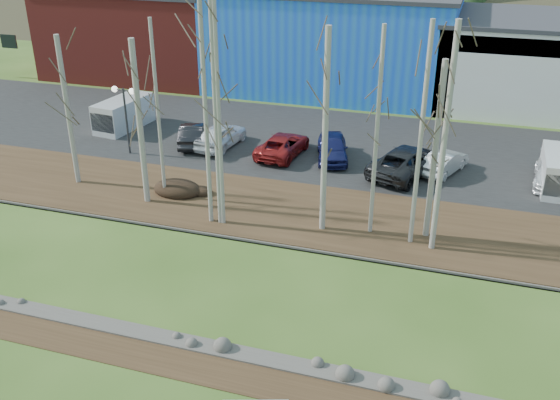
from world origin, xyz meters
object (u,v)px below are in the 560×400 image
(car_2, at_px, (283,145))
(car_6, at_px, (552,173))
(car_0, at_px, (221,135))
(car_4, at_px, (444,162))
(street_lamp, at_px, (124,102))
(car_1, at_px, (193,134))
(car_3, at_px, (332,148))
(van_white, at_px, (560,173))
(van_grey, at_px, (122,114))
(car_5, at_px, (406,162))

(car_2, height_order, car_6, car_2)
(car_0, bearing_deg, car_4, -173.58)
(car_2, xyz_separation_m, car_6, (15.88, 0.42, -0.01))
(street_lamp, relative_size, car_4, 1.08)
(car_1, relative_size, car_6, 0.93)
(car_3, relative_size, car_6, 0.98)
(van_white, bearing_deg, car_0, 179.79)
(car_1, xyz_separation_m, car_4, (16.18, 0.12, -0.05))
(van_white, height_order, van_grey, van_grey)
(car_0, xyz_separation_m, van_white, (20.50, -0.45, 0.21))
(car_2, height_order, car_3, car_3)
(car_6, bearing_deg, car_5, -166.94)
(car_4, height_order, car_6, car_6)
(car_3, bearing_deg, car_1, 166.07)
(car_6, xyz_separation_m, van_white, (0.31, -0.66, 0.32))
(van_grey, bearing_deg, car_2, -0.26)
(car_3, bearing_deg, van_grey, 160.36)
(car_5, distance_m, car_6, 8.16)
(car_1, relative_size, van_grey, 0.87)
(car_4, xyz_separation_m, car_5, (-2.13, -0.96, 0.15))
(car_1, bearing_deg, car_6, 162.65)
(street_lamp, relative_size, car_2, 0.88)
(car_0, distance_m, van_white, 20.50)
(car_3, height_order, car_4, car_3)
(car_0, xyz_separation_m, car_3, (7.45, 0.07, -0.01))
(street_lamp, bearing_deg, car_3, 18.47)
(car_1, xyz_separation_m, van_white, (22.44, -0.33, 0.28))
(car_2, bearing_deg, car_4, -173.57)
(car_0, distance_m, car_6, 20.19)
(car_3, bearing_deg, car_0, 165.45)
(car_2, height_order, van_white, van_white)
(car_2, distance_m, car_3, 3.16)
(van_grey, bearing_deg, car_3, 2.20)
(car_0, distance_m, van_grey, 8.13)
(car_2, relative_size, car_5, 0.84)
(car_6, bearing_deg, street_lamp, -168.32)
(car_4, bearing_deg, car_2, 22.45)
(street_lamp, xyz_separation_m, car_3, (12.56, 2.91, -2.62))
(car_4, relative_size, van_white, 0.88)
(car_3, distance_m, van_white, 13.06)
(car_2, height_order, car_5, car_5)
(car_1, bearing_deg, car_0, 165.35)
(car_6, relative_size, van_grey, 0.93)
(street_lamp, distance_m, car_4, 19.75)
(car_3, xyz_separation_m, car_4, (6.79, -0.08, -0.11))
(street_lamp, bearing_deg, car_5, 11.65)
(car_1, height_order, van_grey, van_grey)
(car_0, bearing_deg, car_2, -176.39)
(car_4, distance_m, van_grey, 22.30)
(car_1, bearing_deg, van_grey, -31.35)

